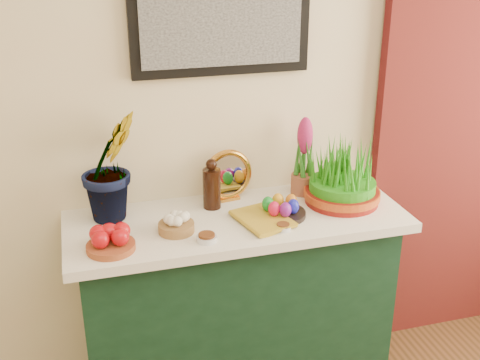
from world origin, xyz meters
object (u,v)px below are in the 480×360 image
hyacinth_green (109,149)px  book (243,224)px  sideboard (237,310)px  mirror (228,175)px  wheatgrass_sabzeh (343,177)px

hyacinth_green → book: size_ratio=2.45×
sideboard → book: book is taller
sideboard → book: size_ratio=5.36×
mirror → wheatgrass_sabzeh: bearing=-20.4°
sideboard → mirror: size_ratio=5.69×
sideboard → wheatgrass_sabzeh: bearing=0.6°
wheatgrass_sabzeh → sideboard: bearing=-179.4°
mirror → book: (-0.01, -0.29, -0.09)m
hyacinth_green → mirror: hyacinth_green is taller
sideboard → wheatgrass_sabzeh: wheatgrass_sabzeh is taller
hyacinth_green → wheatgrass_sabzeh: (0.96, -0.12, -0.18)m
book → wheatgrass_sabzeh: wheatgrass_sabzeh is taller
sideboard → wheatgrass_sabzeh: 0.75m
sideboard → mirror: (0.01, 0.18, 0.57)m
sideboard → book: 0.49m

